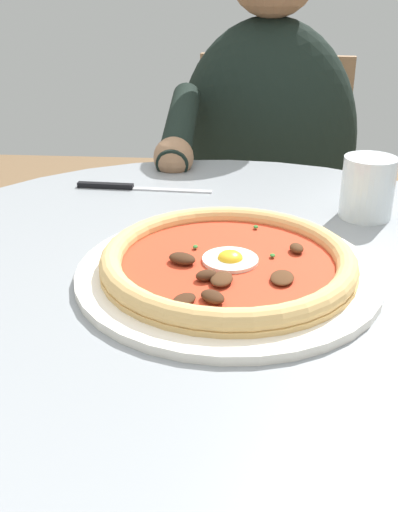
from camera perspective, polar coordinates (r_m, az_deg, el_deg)
dining_table at (r=0.78m, az=1.65°, el=-13.39°), size 0.88×0.88×0.74m
pizza_on_plate at (r=0.66m, az=2.80°, el=-0.82°), size 0.34×0.34×0.03m
water_glass at (r=0.85m, az=15.84°, el=5.97°), size 0.07×0.07×0.08m
steak_knife at (r=0.95m, az=-7.18°, el=6.60°), size 0.02×0.21×0.01m
diner_person at (r=1.39m, az=5.94°, el=2.77°), size 0.49×0.41×1.14m
cafe_chair_diner at (r=1.52m, az=6.52°, el=5.44°), size 0.46×0.46×0.87m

